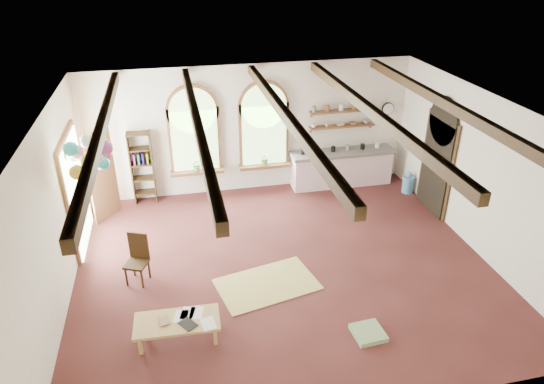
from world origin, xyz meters
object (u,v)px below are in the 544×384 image
object	(u,v)px
kitchen_counter	(341,168)
balloon_cluster	(89,155)
coffee_table	(177,323)
side_chair	(138,269)

from	to	relation	value
kitchen_counter	balloon_cluster	world-z (taller)	balloon_cluster
coffee_table	side_chair	world-z (taller)	side_chair
kitchen_counter	side_chair	size ratio (longest dim) A/B	2.75
kitchen_counter	balloon_cluster	bearing A→B (deg)	-157.37
side_chair	kitchen_counter	bearing A→B (deg)	31.29
kitchen_counter	coffee_table	size ratio (longest dim) A/B	1.95
coffee_table	side_chair	distance (m)	1.81
kitchen_counter	balloon_cluster	distance (m)	6.45
coffee_table	balloon_cluster	size ratio (longest dim) A/B	1.18
coffee_table	side_chair	xyz separation A→B (m)	(-0.66, 1.69, -0.06)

